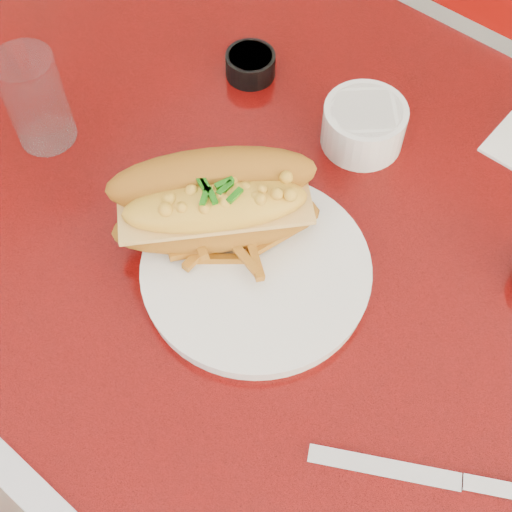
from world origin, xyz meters
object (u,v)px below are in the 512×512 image
Objects in this scene: sauce_cup_left at (250,64)px; water_tumbler at (36,100)px; mac_hoagie at (214,202)px; fork at (253,213)px; dinner_plate at (256,271)px; knife at (451,480)px; gravy_ramekin at (364,124)px; diner_table at (300,292)px.

water_tumbler is at bearing -117.30° from sauce_cup_left.
mac_hoagie reaches higher than fork.
mac_hoagie is at bearing 168.04° from dinner_plate.
water_tumbler reaches higher than knife.
dinner_plate and fork have the same top height.
mac_hoagie is at bearing -58.69° from sauce_cup_left.
sauce_cup_left is at bearing 179.42° from gravy_ramekin.
diner_table is at bearing -80.07° from gravy_ramekin.
fork is 1.07× the size of gravy_ramekin.
dinner_plate is 0.33m from water_tumbler.
diner_table is 0.31m from sauce_cup_left.
mac_hoagie is at bearing -132.93° from diner_table.
water_tumbler is 0.60× the size of knife.
diner_table is at bearing 123.83° from knife.
sauce_cup_left is at bearing 73.90° from mac_hoagie.
gravy_ramekin is (0.05, 0.22, -0.03)m from mac_hoagie.
gravy_ramekin is (0.02, 0.18, 0.01)m from fork.
knife is at bearing -106.00° from fork.
mac_hoagie is 1.76× the size of fork.
gravy_ramekin is 1.04× the size of water_tumbler.
dinner_plate is 0.31m from sauce_cup_left.
sauce_cup_left is (-0.18, 0.00, -0.01)m from gravy_ramekin.
diner_table is at bearing -49.92° from fork.
sauce_cup_left is at bearing 120.73° from knife.
mac_hoagie is 0.36m from knife.
dinner_plate is 1.87× the size of fork.
fork is at bearing 12.54° from water_tumbler.
dinner_plate is 2.00× the size of gravy_ramekin.
fork is at bearing 12.99° from mac_hoagie.
water_tumbler is (-0.30, -0.24, 0.03)m from gravy_ramekin.
knife reaches higher than diner_table.
sauce_cup_left is (-0.20, 0.14, 0.18)m from diner_table.
diner_table is 9.04× the size of fork.
knife is at bearing -27.76° from diner_table.
diner_table is at bearing 17.01° from water_tumbler.
knife is at bearing -43.36° from gravy_ramekin.
water_tumbler reaches higher than diner_table.
gravy_ramekin is at bearing 95.69° from dinner_plate.
mac_hoagie reaches higher than diner_table.
mac_hoagie is at bearing 5.34° from water_tumbler.
sauce_cup_left is 0.32× the size of knife.
dinner_plate is at bearing -90.90° from diner_table.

